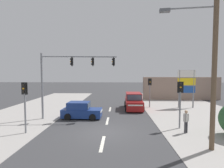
{
  "coord_description": "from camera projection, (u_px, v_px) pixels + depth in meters",
  "views": [
    {
      "loc": [
        0.92,
        -12.15,
        4.17
      ],
      "look_at": [
        0.36,
        4.0,
        3.19
      ],
      "focal_mm": 28.0,
      "sensor_mm": 36.0,
      "label": 1
    }
  ],
  "objects": [
    {
      "name": "kerb_right_verge",
      "position": [
        218.0,
        125.0,
        14.09
      ],
      "size": [
        10.0,
        44.0,
        0.02
      ],
      "primitive_type": "cube",
      "color": "#A39E99",
      "rests_on": "ground"
    },
    {
      "name": "shopfront_wall_far",
      "position": [
        181.0,
        88.0,
        27.88
      ],
      "size": [
        12.0,
        1.0,
        3.6
      ],
      "primitive_type": "cube",
      "color": "gray",
      "rests_on": "ground"
    },
    {
      "name": "lane_dash_far",
      "position": [
        110.0,
        109.0,
        20.38
      ],
      "size": [
        0.2,
        2.4,
        0.01
      ],
      "primitive_type": "cube",
      "color": "silver",
      "rests_on": "ground"
    },
    {
      "name": "traffic_signal_mast",
      "position": [
        68.0,
        71.0,
        15.9
      ],
      "size": [
        6.87,
        0.88,
        6.0
      ],
      "color": "slate",
      "rests_on": "ground"
    },
    {
      "name": "hatchback_crossing_left",
      "position": [
        81.0,
        111.0,
        16.25
      ],
      "size": [
        3.67,
        1.84,
        1.53
      ],
      "color": "navy",
      "rests_on": "ground"
    },
    {
      "name": "shopping_plaza_sign",
      "position": [
        186.0,
        83.0,
        21.03
      ],
      "size": [
        2.1,
        0.16,
        4.6
      ],
      "color": "slate",
      "rests_on": "ground"
    },
    {
      "name": "pedestal_signal_right_kerb",
      "position": [
        180.0,
        97.0,
        13.11
      ],
      "size": [
        0.44,
        0.31,
        3.56
      ],
      "color": "slate",
      "rests_on": "ground"
    },
    {
      "name": "lane_dash_mid",
      "position": [
        107.0,
        121.0,
        15.39
      ],
      "size": [
        0.2,
        2.4,
        0.01
      ],
      "primitive_type": "cube",
      "color": "silver",
      "rests_on": "ground"
    },
    {
      "name": "ground_plane",
      "position": [
        105.0,
        132.0,
        12.4
      ],
      "size": [
        140.0,
        140.0,
        0.0
      ],
      "primitive_type": "plane",
      "color": "#3A3A3D"
    },
    {
      "name": "pedestal_signal_left_kerb",
      "position": [
        25.0,
        99.0,
        12.03
      ],
      "size": [
        0.44,
        0.3,
        3.56
      ],
      "color": "slate",
      "rests_on": "ground"
    },
    {
      "name": "lane_dash_near",
      "position": [
        102.0,
        143.0,
        10.4
      ],
      "size": [
        0.2,
        2.4,
        0.01
      ],
      "primitive_type": "cube",
      "color": "silver",
      "rests_on": "ground"
    },
    {
      "name": "utility_pole_foreground_right",
      "position": [
        213.0,
        45.0,
        9.19
      ],
      "size": [
        3.78,
        0.63,
        10.63
      ],
      "color": "brown",
      "rests_on": "ground"
    },
    {
      "name": "suv_oncoming_mid",
      "position": [
        134.0,
        102.0,
        20.44
      ],
      "size": [
        2.09,
        4.55,
        1.9
      ],
      "color": "maroon",
      "rests_on": "ground"
    },
    {
      "name": "pedestal_signal_far_median",
      "position": [
        150.0,
        88.0,
        21.23
      ],
      "size": [
        0.44,
        0.29,
        3.56
      ],
      "color": "slate",
      "rests_on": "ground"
    },
    {
      "name": "pedestrian_at_kerb",
      "position": [
        186.0,
        120.0,
        12.12
      ],
      "size": [
        0.46,
        0.4,
        1.63
      ],
      "color": "#333338",
      "rests_on": "ground"
    },
    {
      "name": "kerb_left_verge",
      "position": [
        19.0,
        117.0,
        16.68
      ],
      "size": [
        8.0,
        40.0,
        0.02
      ],
      "primitive_type": "cube",
      "color": "#A39E99",
      "rests_on": "ground"
    }
  ]
}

